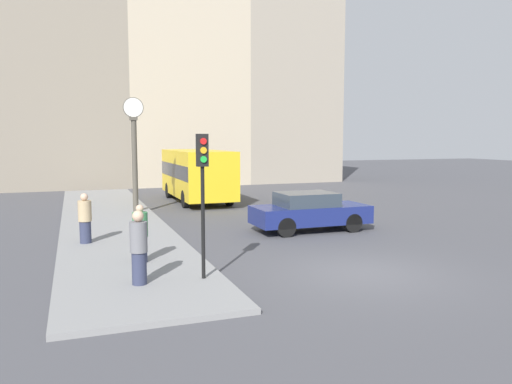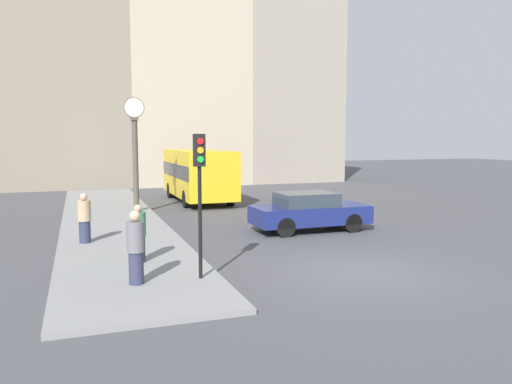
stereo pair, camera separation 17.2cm
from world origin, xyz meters
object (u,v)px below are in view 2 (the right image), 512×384
Objects in this scene: pedestrian_tan_coat at (84,219)px; pedestrian_green_hoodie at (138,234)px; bus_distant at (198,172)px; street_clock at (135,152)px; traffic_light_near at (200,175)px; pedestrian_grey_jacket at (136,248)px; sedan_car at (309,211)px.

pedestrian_green_hoodie is (1.33, -3.19, -0.01)m from pedestrian_tan_coat.
bus_distant is 1.42× the size of street_clock.
pedestrian_tan_coat is at bearing 115.69° from traffic_light_near.
pedestrian_grey_jacket is at bearing -108.16° from bus_distant.
street_clock is 10.14m from pedestrian_green_hoodie.
street_clock is at bearing 83.69° from pedestrian_grey_jacket.
traffic_light_near is 2.14× the size of pedestrian_tan_coat.
bus_distant is 2.14× the size of traffic_light_near.
traffic_light_near is (-3.56, -15.45, 0.99)m from bus_distant.
sedan_car is 0.59× the size of bus_distant.
pedestrian_green_hoodie is at bearing 119.97° from traffic_light_near.
bus_distant is 4.31× the size of pedestrian_grey_jacket.
pedestrian_tan_coat is (-6.10, -10.17, -0.70)m from bus_distant.
bus_distant is 4.68× the size of pedestrian_green_hoodie.
sedan_car is 0.84× the size of street_clock.
pedestrian_grey_jacket is at bearing -96.31° from street_clock.
pedestrian_grey_jacket is at bearing -98.07° from pedestrian_green_hoodie.
pedestrian_grey_jacket reaches higher than pedestrian_green_hoodie.
pedestrian_green_hoodie is 2.09m from pedestrian_grey_jacket.
pedestrian_green_hoodie is at bearing 81.93° from pedestrian_grey_jacket.
pedestrian_tan_coat reaches higher than sedan_car.
street_clock is at bearing -137.16° from bus_distant.
pedestrian_green_hoodie is (-1.21, 2.10, -1.70)m from traffic_light_near.
street_clock reaches higher than traffic_light_near.
pedestrian_tan_coat is 3.46m from pedestrian_green_hoodie.
pedestrian_grey_jacket reaches higher than pedestrian_tan_coat.
pedestrian_grey_jacket is (1.04, -5.25, 0.07)m from pedestrian_tan_coat.
sedan_car is 8.74m from pedestrian_grey_jacket.
pedestrian_tan_coat is at bearing -109.42° from street_clock.
sedan_car is 7.84m from traffic_light_near.
pedestrian_grey_jacket is at bearing -142.64° from sedan_car.
street_clock reaches higher than sedan_car.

